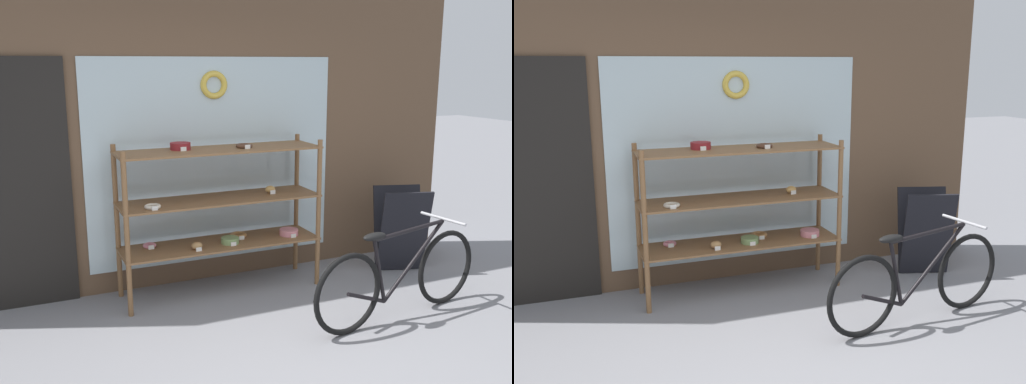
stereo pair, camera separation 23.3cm
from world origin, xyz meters
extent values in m
cube|color=brown|center=(0.00, 2.26, 1.89)|extent=(5.59, 0.08, 3.78)
cube|color=silver|center=(0.20, 2.22, 1.15)|extent=(2.38, 0.02, 1.90)
cube|color=black|center=(-1.51, 2.21, 1.05)|extent=(0.84, 0.03, 2.10)
torus|color=gold|center=(0.20, 2.20, 1.85)|extent=(0.26, 0.06, 0.26)
cylinder|color=brown|center=(-0.75, 1.66, 0.69)|extent=(0.04, 0.04, 1.37)
cylinder|color=brown|center=(1.01, 1.66, 0.69)|extent=(0.04, 0.04, 1.37)
cylinder|color=brown|center=(-0.75, 2.10, 0.69)|extent=(0.04, 0.04, 1.37)
cylinder|color=brown|center=(1.01, 2.10, 0.69)|extent=(0.04, 0.04, 1.37)
cube|color=brown|center=(0.13, 1.88, 0.45)|extent=(1.80, 0.49, 0.02)
cube|color=brown|center=(0.13, 1.88, 0.86)|extent=(1.80, 0.49, 0.02)
cube|color=brown|center=(0.13, 1.88, 1.30)|extent=(1.80, 0.49, 0.02)
torus|color=#4C2D1E|center=(0.35, 1.86, 1.33)|extent=(0.15, 0.15, 0.03)
cube|color=white|center=(0.35, 1.77, 1.33)|extent=(0.05, 0.00, 0.04)
cylinder|color=#7A995B|center=(0.20, 1.82, 0.49)|extent=(0.16, 0.16, 0.05)
cube|color=white|center=(0.20, 1.73, 0.48)|extent=(0.05, 0.00, 0.04)
cylinder|color=maroon|center=(-0.20, 1.97, 1.34)|extent=(0.18, 0.18, 0.06)
cube|color=white|center=(-0.20, 1.87, 1.33)|extent=(0.05, 0.00, 0.04)
torus|color=pink|center=(-0.49, 2.00, 0.48)|extent=(0.12, 0.12, 0.03)
cube|color=white|center=(-0.49, 1.93, 0.48)|extent=(0.05, 0.00, 0.04)
cylinder|color=pink|center=(0.80, 1.84, 0.49)|extent=(0.18, 0.18, 0.06)
cube|color=white|center=(0.80, 1.74, 0.48)|extent=(0.05, 0.00, 0.04)
torus|color=#B27A42|center=(0.33, 1.96, 0.48)|extent=(0.16, 0.16, 0.04)
cube|color=white|center=(0.33, 1.87, 0.48)|extent=(0.05, 0.00, 0.04)
torus|color=beige|center=(-0.51, 1.76, 0.89)|extent=(0.14, 0.14, 0.03)
cube|color=white|center=(-0.51, 1.68, 0.89)|extent=(0.05, 0.00, 0.04)
ellipsoid|color=#AD7F4C|center=(-0.13, 1.77, 0.49)|extent=(0.10, 0.08, 0.07)
cube|color=white|center=(-0.13, 1.71, 0.48)|extent=(0.05, 0.00, 0.04)
ellipsoid|color=tan|center=(0.63, 1.90, 0.90)|extent=(0.10, 0.08, 0.07)
cube|color=white|center=(0.63, 1.84, 0.89)|extent=(0.05, 0.00, 0.04)
torus|color=black|center=(0.72, 0.67, 0.33)|extent=(0.65, 0.14, 0.65)
torus|color=black|center=(1.81, 0.84, 0.33)|extent=(0.65, 0.14, 0.65)
cylinder|color=black|center=(1.41, 0.78, 0.47)|extent=(0.65, 0.13, 0.60)
cylinder|color=black|center=(1.34, 0.77, 0.73)|extent=(0.77, 0.15, 0.07)
cylinder|color=black|center=(1.03, 0.72, 0.45)|extent=(0.17, 0.06, 0.54)
cylinder|color=black|center=(0.91, 0.70, 0.25)|extent=(0.40, 0.09, 0.18)
ellipsoid|color=black|center=(0.96, 0.71, 0.74)|extent=(0.23, 0.12, 0.06)
cylinder|color=#B2B2B7|center=(1.72, 0.82, 0.77)|extent=(0.09, 0.46, 0.02)
cube|color=black|center=(1.93, 1.57, 0.43)|extent=(0.52, 0.33, 0.84)
cube|color=black|center=(1.98, 1.74, 0.43)|extent=(0.52, 0.33, 0.84)
camera|label=1|loc=(-1.54, -2.77, 2.05)|focal=40.00mm
camera|label=2|loc=(-1.32, -2.85, 2.05)|focal=40.00mm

